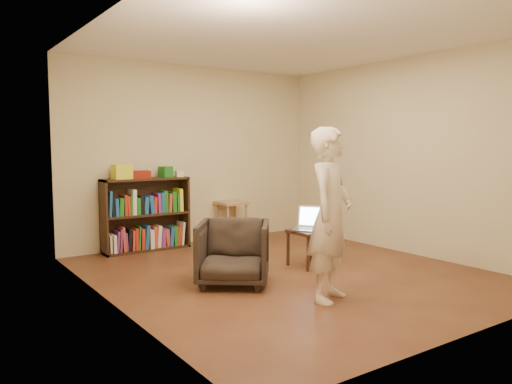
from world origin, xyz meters
TOP-DOWN VIEW (x-y plane):
  - floor at (0.00, 0.00)m, footprint 4.50×4.50m
  - ceiling at (0.00, 0.00)m, footprint 4.50×4.50m
  - wall_back at (0.00, 2.25)m, footprint 4.00×0.00m
  - wall_left at (-2.00, 0.00)m, footprint 0.00×4.50m
  - wall_right at (2.00, 0.00)m, footprint 0.00×4.50m
  - bookshelf at (-0.83, 2.09)m, footprint 1.20×0.30m
  - box_yellow at (-1.16, 2.07)m, footprint 0.25×0.19m
  - red_cloth at (-0.93, 2.09)m, footprint 0.35×0.29m
  - box_green at (-0.52, 2.10)m, footprint 0.18×0.18m
  - box_white at (-0.34, 2.05)m, footprint 0.11×0.11m
  - stool at (0.52, 2.03)m, footprint 0.41×0.41m
  - armchair at (-0.74, -0.04)m, footprint 1.02×1.02m
  - side_table at (0.43, 0.11)m, footprint 0.43×0.43m
  - laptop at (0.45, 0.11)m, footprint 0.48×0.49m
  - person at (-0.27, -0.99)m, footprint 0.70×0.61m

SIDE VIEW (x-z plane):
  - floor at x=0.00m, z-range 0.00..0.00m
  - armchair at x=-0.74m, z-range 0.00..0.67m
  - side_table at x=0.43m, z-range 0.15..0.58m
  - bookshelf at x=-0.83m, z-range -0.06..0.94m
  - stool at x=0.52m, z-range 0.18..0.78m
  - laptop at x=0.45m, z-range 0.36..0.64m
  - person at x=-0.27m, z-range 0.00..1.62m
  - box_white at x=-0.34m, z-range 1.00..1.08m
  - red_cloth at x=-0.93m, z-range 1.00..1.10m
  - box_green at x=-0.52m, z-range 1.00..1.15m
  - box_yellow at x=-1.16m, z-range 1.00..1.19m
  - wall_back at x=0.00m, z-range -0.70..3.30m
  - wall_left at x=-2.00m, z-range -0.95..3.55m
  - wall_right at x=2.00m, z-range -0.95..3.55m
  - ceiling at x=0.00m, z-range 2.60..2.60m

